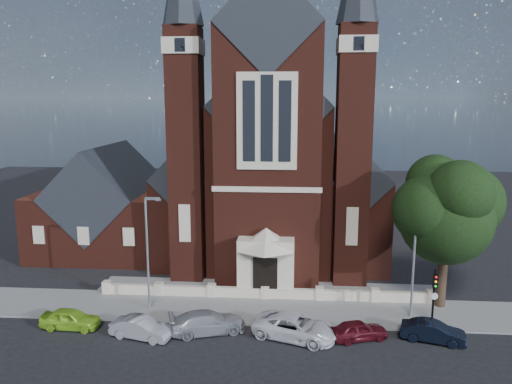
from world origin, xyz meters
The scene contains 16 objects.
ground centered at (0.00, 15.00, 0.00)m, with size 120.00×120.00×0.00m, color black.
pavement_strip centered at (0.00, 4.50, 0.00)m, with size 60.00×5.00×0.12m, color slate.
forecourt_paving centered at (0.00, 8.50, 0.00)m, with size 26.00×3.00×0.14m, color slate.
forecourt_wall centered at (0.00, 6.50, 0.00)m, with size 24.00×0.40×0.90m, color beige.
church centered at (0.00, 22.94, 8.19)m, with size 20.01×34.90×29.20m.
parish_hall centered at (-16.00, 18.00, 4.01)m, with size 12.00×12.20×10.24m.
street_tree centered at (12.60, 5.71, 6.96)m, with size 6.40×6.60×10.70m.
street_lamp_left centered at (-7.91, 4.00, 4.60)m, with size 1.16×0.22×8.09m.
street_lamp_right centered at (10.09, 4.00, 4.60)m, with size 1.16×0.22×8.09m.
traffic_signal centered at (11.00, 2.43, 2.58)m, with size 0.28×0.42×4.00m.
car_lime_van centered at (-12.27, 0.79, 0.65)m, with size 1.54×3.82×1.30m, color #8CC627.
car_silver_a centered at (-7.29, -0.16, 0.65)m, with size 1.37×3.94×1.30m, color #929398.
car_silver_b centered at (-3.34, 0.87, 0.70)m, with size 1.96×4.83×1.40m, color gray.
car_white_suv centered at (2.20, 0.51, 0.73)m, with size 2.43×5.27×1.47m, color white.
car_dark_red centered at (6.09, 0.65, 0.61)m, with size 1.44×3.58×1.22m, color #4D0D16.
car_navy centered at (10.62, 0.74, 0.63)m, with size 1.33×3.83×1.26m, color black.
Camera 1 is at (1.96, -28.29, 14.65)m, focal length 35.00 mm.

